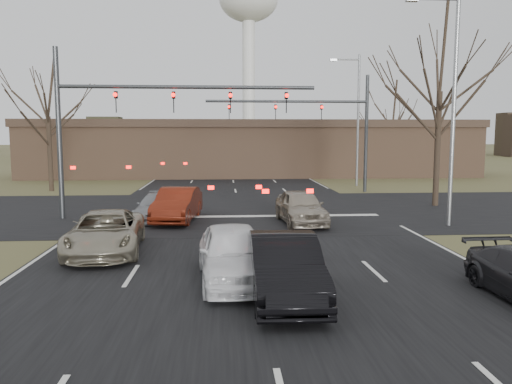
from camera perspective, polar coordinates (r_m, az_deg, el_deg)
ground at (r=11.71m, az=0.77°, el=-13.39°), size 360.00×360.00×0.00m
road_main at (r=71.09m, az=-3.12°, el=3.42°), size 14.00×300.00×0.02m
road_cross at (r=26.29m, az=-1.85°, el=-2.10°), size 200.00×14.00×0.02m
building at (r=49.07m, az=-0.46°, el=5.08°), size 42.40×10.40×5.30m
water_tower at (r=134.87m, az=-0.85°, el=20.14°), size 15.00×15.00×44.50m
mast_arm_near at (r=24.38m, az=-14.26°, el=8.94°), size 12.12×0.24×8.00m
mast_arm_far at (r=34.71m, az=8.01°, el=8.25°), size 11.12×0.24×8.00m
streetlight_right_near at (r=23.16m, az=21.31°, el=10.10°), size 2.34×0.25×10.00m
streetlight_right_far at (r=39.35m, az=11.35°, el=8.82°), size 2.34×0.25×10.00m
tree_right_near at (r=29.87m, az=20.47°, el=15.66°), size 6.90×6.90×11.50m
tree_left_far at (r=38.10m, az=-22.81°, el=11.16°), size 5.70×5.70×9.50m
tree_right_far at (r=48.72m, az=15.44°, el=9.88°), size 5.40×5.40×9.00m
car_silver_suv at (r=17.65m, az=-16.81°, el=-4.44°), size 2.78×5.26×1.41m
car_white_sedan at (r=13.70m, az=-2.61°, el=-7.02°), size 2.17×4.69×1.56m
car_black_hatch at (r=12.36m, az=3.28°, el=-8.57°), size 1.66×4.68×1.54m
car_grey_ahead at (r=23.91m, az=-11.27°, el=-1.68°), size 1.94×4.25×1.20m
car_red_ahead at (r=23.37m, az=-8.98°, el=-1.41°), size 2.15×4.81×1.53m
car_silver_ahead at (r=22.47m, az=5.14°, el=-1.69°), size 2.11×4.59×1.52m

